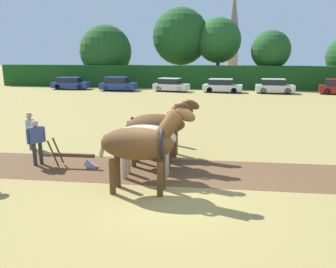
{
  "coord_description": "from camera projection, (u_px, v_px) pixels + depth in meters",
  "views": [
    {
      "loc": [
        1.5,
        -8.6,
        3.93
      ],
      "look_at": [
        -0.55,
        3.03,
        1.1
      ],
      "focal_mm": 35.0,
      "sensor_mm": 36.0,
      "label": 1
    }
  ],
  "objects": [
    {
      "name": "ground_plane",
      "position": [
        168.0,
        196.0,
        9.41
      ],
      "size": [
        240.0,
        240.0,
        0.0
      ],
      "primitive_type": "plane",
      "color": "#998447"
    },
    {
      "name": "plowed_furrow_strip",
      "position": [
        22.0,
        165.0,
        12.08
      ],
      "size": [
        31.82,
        4.43,
        0.01
      ],
      "primitive_type": "cube",
      "rotation": [
        0.0,
        0.0,
        0.05
      ],
      "color": "brown",
      "rests_on": "ground"
    },
    {
      "name": "hedgerow",
      "position": [
        214.0,
        77.0,
        39.99
      ],
      "size": [
        55.94,
        1.95,
        2.77
      ],
      "primitive_type": "cube",
      "color": "#194719",
      "rests_on": "ground"
    },
    {
      "name": "tree_far_left",
      "position": [
        106.0,
        51.0,
        44.11
      ],
      "size": [
        6.92,
        6.92,
        7.96
      ],
      "color": "#4C3823",
      "rests_on": "ground"
    },
    {
      "name": "tree_left",
      "position": [
        181.0,
        37.0,
        44.21
      ],
      "size": [
        7.57,
        7.57,
        10.23
      ],
      "color": "#4C3823",
      "rests_on": "ground"
    },
    {
      "name": "tree_center_left",
      "position": [
        219.0,
        41.0,
        42.94
      ],
      "size": [
        5.85,
        5.85,
        8.8
      ],
      "color": "#423323",
      "rests_on": "ground"
    },
    {
      "name": "tree_center",
      "position": [
        271.0,
        50.0,
        39.95
      ],
      "size": [
        4.75,
        4.75,
        6.96
      ],
      "color": "#423323",
      "rests_on": "ground"
    },
    {
      "name": "church_spire",
      "position": [
        233.0,
        31.0,
        64.92
      ],
      "size": [
        2.56,
        2.56,
        16.65
      ],
      "color": "gray",
      "rests_on": "ground"
    },
    {
      "name": "draft_horse_lead_left",
      "position": [
        141.0,
        143.0,
        9.4
      ],
      "size": [
        2.89,
        1.11,
        2.61
      ],
      "rotation": [
        0.0,
        0.0,
        0.05
      ],
      "color": "#513319",
      "rests_on": "ground"
    },
    {
      "name": "draft_horse_lead_right",
      "position": [
        149.0,
        138.0,
        10.61
      ],
      "size": [
        2.73,
        0.99,
        2.37
      ],
      "rotation": [
        0.0,
        0.0,
        0.05
      ],
      "color": "#B2A38E",
      "rests_on": "ground"
    },
    {
      "name": "draft_horse_trail_left",
      "position": [
        155.0,
        128.0,
        11.78
      ],
      "size": [
        2.62,
        1.11,
        2.4
      ],
      "rotation": [
        0.0,
        0.0,
        0.05
      ],
      "color": "#513319",
      "rests_on": "ground"
    },
    {
      "name": "draft_horse_trail_right",
      "position": [
        160.0,
        124.0,
        12.98
      ],
      "size": [
        2.95,
        0.97,
        2.36
      ],
      "rotation": [
        0.0,
        0.0,
        0.05
      ],
      "color": "brown",
      "rests_on": "ground"
    },
    {
      "name": "plow",
      "position": [
        78.0,
        159.0,
        11.76
      ],
      "size": [
        1.75,
        0.48,
        1.13
      ],
      "rotation": [
        0.0,
        0.0,
        0.05
      ],
      "color": "#4C331E",
      "rests_on": "ground"
    },
    {
      "name": "farmer_at_plow",
      "position": [
        36.0,
        139.0,
        11.9
      ],
      "size": [
        0.47,
        0.53,
        1.67
      ],
      "rotation": [
        0.0,
        0.0,
        -0.71
      ],
      "color": "#38332D",
      "rests_on": "ground"
    },
    {
      "name": "farmer_beside_team",
      "position": [
        169.0,
        125.0,
        14.78
      ],
      "size": [
        0.57,
        0.39,
        1.56
      ],
      "rotation": [
        0.0,
        0.0,
        1.08
      ],
      "color": "#38332D",
      "rests_on": "ground"
    },
    {
      "name": "farmer_onlooker_right",
      "position": [
        30.0,
        128.0,
        13.92
      ],
      "size": [
        0.4,
        0.61,
        1.59
      ],
      "rotation": [
        0.0,
        0.0,
        0.25
      ],
      "color": "#4C4C4C",
      "rests_on": "ground"
    },
    {
      "name": "parked_car_far_left",
      "position": [
        70.0,
        83.0,
        39.29
      ],
      "size": [
        4.51,
        2.18,
        1.42
      ],
      "rotation": [
        0.0,
        0.0,
        0.1
      ],
      "color": "navy",
      "rests_on": "ground"
    },
    {
      "name": "parked_car_left",
      "position": [
        118.0,
        84.0,
        37.49
      ],
      "size": [
        4.09,
        1.89,
        1.58
      ],
      "rotation": [
        0.0,
        0.0,
        0.02
      ],
      "color": "navy",
      "rests_on": "ground"
    },
    {
      "name": "parked_car_center_left",
      "position": [
        171.0,
        85.0,
        36.82
      ],
      "size": [
        4.15,
        2.41,
        1.48
      ],
      "rotation": [
        0.0,
        0.0,
        -0.19
      ],
      "color": "silver",
      "rests_on": "ground"
    },
    {
      "name": "parked_car_center",
      "position": [
        222.0,
        86.0,
        35.89
      ],
      "size": [
        4.36,
        2.23,
        1.47
      ],
      "rotation": [
        0.0,
        0.0,
        -0.1
      ],
      "color": "silver",
      "rests_on": "ground"
    },
    {
      "name": "parked_car_center_right",
      "position": [
        274.0,
        86.0,
        34.92
      ],
      "size": [
        3.99,
        1.82,
        1.54
      ],
      "rotation": [
        0.0,
        0.0,
        -0.03
      ],
      "color": "silver",
      "rests_on": "ground"
    }
  ]
}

